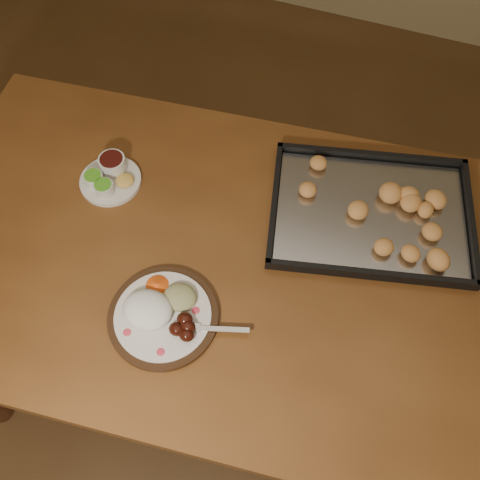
% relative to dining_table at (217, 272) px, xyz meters
% --- Properties ---
extents(ground, '(4.00, 4.00, 0.00)m').
position_rel_dining_table_xyz_m(ground, '(-0.11, -0.01, -0.65)').
color(ground, brown).
rests_on(ground, ground).
extents(dining_table, '(1.58, 1.04, 0.75)m').
position_rel_dining_table_xyz_m(dining_table, '(0.00, 0.00, 0.00)').
color(dining_table, brown).
rests_on(dining_table, ground).
extents(dinner_plate, '(0.32, 0.25, 0.06)m').
position_rel_dining_table_xyz_m(dinner_plate, '(-0.06, -0.19, 0.12)').
color(dinner_plate, black).
rests_on(dinner_plate, dining_table).
extents(condiment_saucer, '(0.16, 0.16, 0.05)m').
position_rel_dining_table_xyz_m(condiment_saucer, '(-0.34, 0.11, 0.12)').
color(condiment_saucer, silver).
rests_on(condiment_saucer, dining_table).
extents(baking_tray, '(0.57, 0.47, 0.05)m').
position_rel_dining_table_xyz_m(baking_tray, '(0.32, 0.23, 0.11)').
color(baking_tray, black).
rests_on(baking_tray, dining_table).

